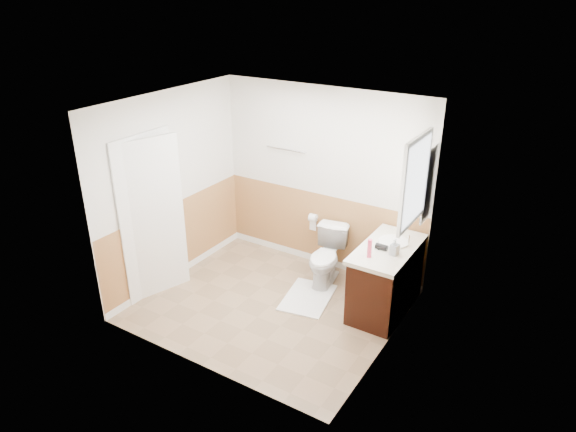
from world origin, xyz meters
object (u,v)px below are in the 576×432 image
Objects in this scene: vanity_cabinet at (386,281)px; soap_dispenser at (395,247)px; lotion_bottle at (370,248)px; bath_mat at (308,298)px; toilet at (326,257)px.

soap_dispenser reaches higher than vanity_cabinet.
lotion_bottle is at bearing -137.27° from soap_dispenser.
lotion_bottle reaches higher than soap_dispenser.
lotion_bottle reaches higher than vanity_cabinet.
vanity_cabinet is 0.66m from lotion_bottle.
lotion_bottle is 0.30m from soap_dispenser.
lotion_bottle reaches higher than bath_mat.
lotion_bottle is at bearing -3.19° from bath_mat.
bath_mat is 1.03m from vanity_cabinet.
toilet is 1.13m from lotion_bottle.
soap_dispenser is at bearing 8.81° from bath_mat.
vanity_cabinet is 0.57m from soap_dispenser.
vanity_cabinet is at bearing 17.95° from bath_mat.
bath_mat is at bearing -100.62° from toilet.
bath_mat is 1.39m from soap_dispenser.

